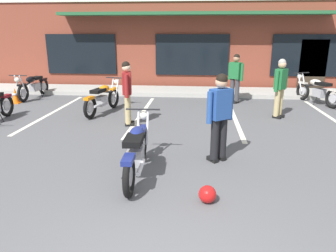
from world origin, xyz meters
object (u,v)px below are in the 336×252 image
person_near_building (280,85)px  motorcycle_orange_scrambler (33,86)px  person_by_back_row (127,90)px  helmet_on_pavement (207,194)px  traffic_cone (15,96)px  person_in_black_shirt (235,76)px  motorcycle_green_cafe_racer (103,98)px  motorcycle_black_cruiser (317,90)px  person_in_shorts_foreground (220,113)px  motorcycle_foreground_classic (137,150)px

person_near_building → motorcycle_orange_scrambler: bearing=166.3°
motorcycle_orange_scrambler → person_near_building: size_ratio=1.26×
person_by_back_row → helmet_on_pavement: person_by_back_row is taller
traffic_cone → person_in_black_shirt: bearing=5.9°
motorcycle_green_cafe_racer → motorcycle_black_cruiser: bearing=15.8°
motorcycle_orange_scrambler → person_in_black_shirt: size_ratio=1.26×
person_in_shorts_foreground → person_by_back_row: size_ratio=1.00×
person_in_shorts_foreground → traffic_cone: (-6.74, 4.59, -0.69)m
motorcycle_black_cruiser → motorcycle_green_cafe_racer: size_ratio=0.96×
person_in_shorts_foreground → traffic_cone: size_ratio=3.16×
motorcycle_foreground_classic → motorcycle_green_cafe_racer: (-1.87, 4.28, 0.00)m
motorcycle_foreground_classic → traffic_cone: motorcycle_foreground_classic is taller
person_near_building → helmet_on_pavement: size_ratio=6.44×
person_near_building → person_by_back_row: bearing=-164.1°
motorcycle_green_cafe_racer → person_in_shorts_foreground: (3.29, -3.52, 0.49)m
person_in_black_shirt → helmet_on_pavement: 7.09m
motorcycle_black_cruiser → person_near_building: person_near_building is taller
person_by_back_row → helmet_on_pavement: 4.42m
person_in_black_shirt → motorcycle_black_cruiser: bearing=2.3°
motorcycle_foreground_classic → motorcycle_green_cafe_racer: same height
motorcycle_black_cruiser → person_near_building: size_ratio=1.19×
motorcycle_orange_scrambler → person_in_black_shirt: 7.39m
person_near_building → traffic_cone: person_near_building is taller
helmet_on_pavement → motorcycle_orange_scrambler: bearing=131.7°
motorcycle_black_cruiser → person_in_shorts_foreground: 6.60m
helmet_on_pavement → person_near_building: bearing=67.1°
motorcycle_orange_scrambler → person_in_shorts_foreground: bearing=-40.0°
motorcycle_orange_scrambler → helmet_on_pavement: motorcycle_orange_scrambler is taller
motorcycle_orange_scrambler → helmet_on_pavement: size_ratio=8.11×
motorcycle_orange_scrambler → person_in_shorts_foreground: person_in_shorts_foreground is taller
person_in_shorts_foreground → motorcycle_green_cafe_racer: bearing=133.1°
person_near_building → helmet_on_pavement: bearing=-112.9°
motorcycle_green_cafe_racer → person_in_black_shirt: (4.14, 1.85, 0.49)m
person_in_shorts_foreground → helmet_on_pavement: size_ratio=6.44×
person_by_back_row → person_near_building: bearing=15.9°
person_near_building → person_in_shorts_foreground: bearing=-118.8°
motorcycle_orange_scrambler → person_in_black_shirt: (7.38, -0.12, 0.49)m
motorcycle_black_cruiser → person_by_back_row: person_by_back_row is taller
motorcycle_black_cruiser → person_in_black_shirt: bearing=-177.7°
motorcycle_black_cruiser → motorcycle_green_cafe_racer: 7.21m
person_in_black_shirt → traffic_cone: person_in_black_shirt is taller
person_in_shorts_foreground → person_by_back_row: bearing=134.7°
helmet_on_pavement → traffic_cone: traffic_cone is taller
person_by_back_row → motorcycle_orange_scrambler: bearing=143.1°
motorcycle_foreground_classic → traffic_cone: bearing=134.8°
motorcycle_green_cafe_racer → helmet_on_pavement: 5.96m
motorcycle_black_cruiser → helmet_on_pavement: bearing=-118.8°
motorcycle_foreground_classic → traffic_cone: (-5.32, 5.35, -0.20)m
person_in_shorts_foreground → person_in_black_shirt: bearing=81.0°
person_in_black_shirt → traffic_cone: 7.66m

